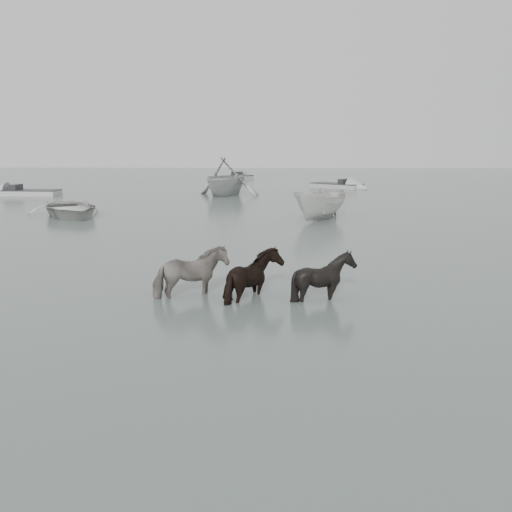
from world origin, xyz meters
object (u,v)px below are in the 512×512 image
(pony_pinto, at_px, (190,267))
(rowboat_lead, at_px, (70,206))
(pony_black, at_px, (324,269))
(pony_dark, at_px, (255,267))

(pony_pinto, xyz_separation_m, rowboat_lead, (-8.02, 14.70, -0.21))
(pony_black, height_order, rowboat_lead, pony_black)
(pony_dark, xyz_separation_m, pony_black, (1.60, -0.05, -0.04))
(pony_pinto, xyz_separation_m, pony_black, (3.10, -0.08, -0.02))
(pony_pinto, height_order, pony_black, pony_pinto)
(pony_black, bearing_deg, pony_pinto, 110.52)
(pony_dark, bearing_deg, pony_pinto, 94.73)
(pony_pinto, distance_m, pony_dark, 1.50)
(pony_black, bearing_deg, pony_dark, 110.14)
(pony_dark, bearing_deg, pony_black, -86.05)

